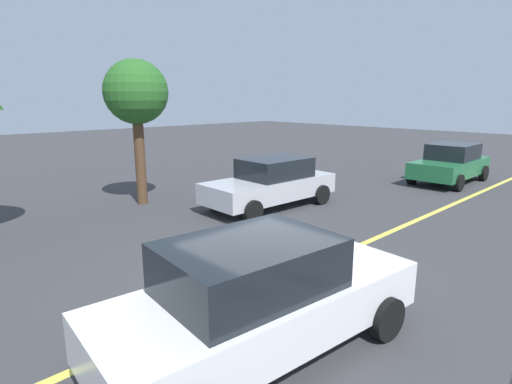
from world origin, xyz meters
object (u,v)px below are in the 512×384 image
object	(u,v)px
car_green_near_curb	(450,163)
car_silver_crossing	(271,183)
tree_left_verge	(136,95)
car_white_mid_road	(260,297)

from	to	relation	value
car_green_near_curb	car_silver_crossing	size ratio (longest dim) A/B	0.94
car_green_near_curb	tree_left_verge	world-z (taller)	tree_left_verge
car_green_near_curb	tree_left_verge	bearing A→B (deg)	152.84
car_silver_crossing	car_white_mid_road	size ratio (longest dim) A/B	0.95
car_green_near_curb	car_white_mid_road	bearing A→B (deg)	-168.00
tree_left_verge	car_white_mid_road	bearing A→B (deg)	-108.66
car_green_near_curb	car_white_mid_road	distance (m)	14.11
car_green_near_curb	tree_left_verge	size ratio (longest dim) A/B	0.92
car_green_near_curb	car_silver_crossing	distance (m)	8.47
car_silver_crossing	car_white_mid_road	bearing A→B (deg)	-136.89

